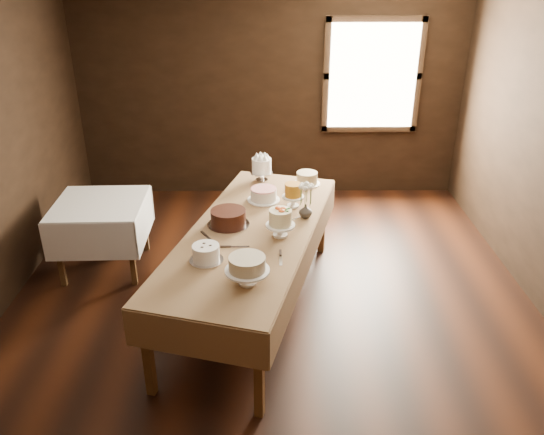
{
  "coord_description": "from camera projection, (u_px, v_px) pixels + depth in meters",
  "views": [
    {
      "loc": [
        -0.03,
        -4.08,
        3.05
      ],
      "look_at": [
        0.0,
        0.2,
        0.95
      ],
      "focal_mm": 36.22,
      "sensor_mm": 36.0,
      "label": 1
    }
  ],
  "objects": [
    {
      "name": "cake_caramel",
      "position": [
        293.0,
        196.0,
        5.21
      ],
      "size": [
        0.21,
        0.21,
        0.25
      ],
      "color": "white",
      "rests_on": "display_table"
    },
    {
      "name": "cake_speckled",
      "position": [
        307.0,
        179.0,
        5.73
      ],
      "size": [
        0.28,
        0.28,
        0.13
      ],
      "color": "white",
      "rests_on": "display_table"
    },
    {
      "name": "cake_swirl",
      "position": [
        206.0,
        254.0,
        4.31
      ],
      "size": [
        0.27,
        0.27,
        0.14
      ],
      "color": "silver",
      "rests_on": "display_table"
    },
    {
      "name": "flower_vase",
      "position": [
        306.0,
        211.0,
        5.02
      ],
      "size": [
        0.12,
        0.12,
        0.13
      ],
      "primitive_type": "imported",
      "rotation": [
        0.0,
        0.0,
        6.28
      ],
      "color": "#2D2823",
      "rests_on": "display_table"
    },
    {
      "name": "cake_server_a",
      "position": [
        240.0,
        247.0,
        4.54
      ],
      "size": [
        0.24,
        0.03,
        0.01
      ],
      "primitive_type": "cube",
      "rotation": [
        0.0,
        0.0,
        0.02
      ],
      "color": "silver",
      "rests_on": "display_table"
    },
    {
      "name": "cake_lattice",
      "position": [
        264.0,
        195.0,
        5.36
      ],
      "size": [
        0.34,
        0.34,
        0.12
      ],
      "color": "white",
      "rests_on": "display_table"
    },
    {
      "name": "window",
      "position": [
        373.0,
        76.0,
        6.95
      ],
      "size": [
        1.1,
        0.05,
        1.3
      ],
      "primitive_type": "cube",
      "color": "#FFEABF",
      "rests_on": "wall_back"
    },
    {
      "name": "flower_bouquet",
      "position": [
        306.0,
        192.0,
        4.93
      ],
      "size": [
        0.14,
        0.14,
        0.2
      ],
      "primitive_type": null,
      "color": "white",
      "rests_on": "flower_vase"
    },
    {
      "name": "cake_chocolate",
      "position": [
        228.0,
        218.0,
        4.87
      ],
      "size": [
        0.4,
        0.4,
        0.15
      ],
      "color": "silver",
      "rests_on": "display_table"
    },
    {
      "name": "cake_flowers",
      "position": [
        280.0,
        224.0,
        4.66
      ],
      "size": [
        0.25,
        0.25,
        0.26
      ],
      "color": "white",
      "rests_on": "display_table"
    },
    {
      "name": "floor",
      "position": [
        272.0,
        320.0,
        5.01
      ],
      "size": [
        5.0,
        6.0,
        0.01
      ],
      "primitive_type": "cube",
      "color": "black",
      "rests_on": "ground"
    },
    {
      "name": "cake_cream",
      "position": [
        247.0,
        271.0,
        4.0
      ],
      "size": [
        0.33,
        0.33,
        0.23
      ],
      "color": "white",
      "rests_on": "display_table"
    },
    {
      "name": "cake_server_e",
      "position": [
        210.0,
        239.0,
        4.65
      ],
      "size": [
        0.15,
        0.22,
        0.01
      ],
      "primitive_type": "cube",
      "rotation": [
        0.0,
        0.0,
        -1.0
      ],
      "color": "silver",
      "rests_on": "display_table"
    },
    {
      "name": "cake_server_d",
      "position": [
        295.0,
        219.0,
        5.01
      ],
      "size": [
        0.19,
        0.18,
        0.01
      ],
      "primitive_type": "cube",
      "rotation": [
        0.0,
        0.0,
        0.76
      ],
      "color": "silver",
      "rests_on": "display_table"
    },
    {
      "name": "side_table",
      "position": [
        100.0,
        210.0,
        5.57
      ],
      "size": [
        0.91,
        0.91,
        0.75
      ],
      "rotation": [
        0.0,
        0.0,
        0.03
      ],
      "color": "#4C3219",
      "rests_on": "ground"
    },
    {
      "name": "wall_back",
      "position": [
        270.0,
        91.0,
        7.08
      ],
      "size": [
        5.0,
        0.02,
        2.8
      ],
      "primitive_type": "cube",
      "color": "black",
      "rests_on": "ground"
    },
    {
      "name": "display_table",
      "position": [
        251.0,
        236.0,
        4.84
      ],
      "size": [
        1.71,
        2.86,
        0.83
      ],
      "rotation": [
        0.0,
        0.0,
        -0.27
      ],
      "color": "#4C3219",
      "rests_on": "ground"
    },
    {
      "name": "cake_meringue",
      "position": [
        262.0,
        170.0,
        5.78
      ],
      "size": [
        0.29,
        0.29,
        0.26
      ],
      "color": "silver",
      "rests_on": "display_table"
    },
    {
      "name": "cake_server_b",
      "position": [
        281.0,
        261.0,
        4.33
      ],
      "size": [
        0.03,
        0.24,
        0.01
      ],
      "primitive_type": "cube",
      "rotation": [
        0.0,
        0.0,
        -1.58
      ],
      "color": "silver",
      "rests_on": "display_table"
    }
  ]
}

